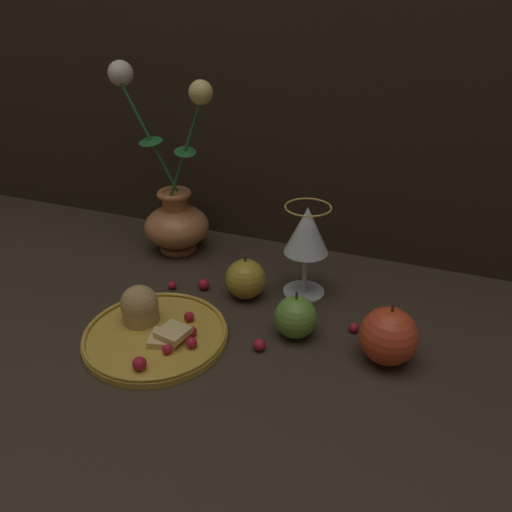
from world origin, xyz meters
TOP-DOWN VIEW (x-y plane):
  - ground_plane at (0.00, 0.00)m, footprint 2.40×2.40m
  - vase at (-0.21, 0.17)m, footprint 0.21×0.13m
  - plate_with_pastries at (-0.10, -0.09)m, footprint 0.21×0.21m
  - wine_glass at (0.07, 0.11)m, footprint 0.08×0.08m
  - apple_beside_vase at (0.09, -0.01)m, footprint 0.06×0.06m
  - apple_near_glass at (0.23, -0.02)m, footprint 0.08×0.08m
  - apple_at_table_edge at (-0.01, 0.06)m, footprint 0.07×0.07m
  - berry_near_plate at (-0.09, 0.05)m, footprint 0.02×0.02m
  - berry_front_center at (0.10, 0.04)m, footprint 0.02×0.02m
  - berry_by_glass_stem at (0.18, 0.03)m, footprint 0.02×0.02m
  - berry_under_candlestick at (-0.14, 0.04)m, footprint 0.01×0.01m
  - berry_far_right at (0.06, -0.07)m, footprint 0.02×0.02m

SIDE VIEW (x-z plane):
  - ground_plane at x=0.00m, z-range 0.00..0.00m
  - berry_under_candlestick at x=-0.14m, z-range 0.00..0.01m
  - berry_by_glass_stem at x=0.18m, z-range 0.00..0.02m
  - berry_far_right at x=0.06m, z-range 0.00..0.02m
  - berry_front_center at x=0.10m, z-range 0.00..0.02m
  - berry_near_plate at x=-0.09m, z-range 0.00..0.02m
  - plate_with_pastries at x=-0.10m, z-range -0.02..0.05m
  - apple_beside_vase at x=0.09m, z-range -0.01..0.07m
  - apple_at_table_edge at x=-0.01m, z-range -0.01..0.07m
  - apple_near_glass at x=0.23m, z-range -0.01..0.09m
  - vase at x=-0.21m, z-range -0.09..0.26m
  - wine_glass at x=0.07m, z-range 0.03..0.19m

